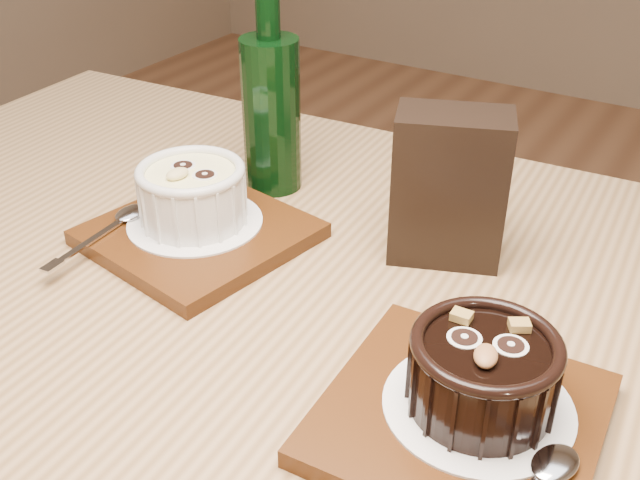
# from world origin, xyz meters

# --- Properties ---
(table) EXTENTS (1.25, 0.87, 0.75)m
(table) POSITION_xyz_m (0.21, -0.23, 0.66)
(table) COLOR brown
(table) RESTS_ON ground
(tray_left) EXTENTS (0.21, 0.21, 0.01)m
(tray_left) POSITION_xyz_m (0.06, -0.17, 0.76)
(tray_left) COLOR #4E270D
(tray_left) RESTS_ON table
(doily_left) EXTENTS (0.13, 0.13, 0.00)m
(doily_left) POSITION_xyz_m (0.05, -0.16, 0.77)
(doily_left) COLOR white
(doily_left) RESTS_ON tray_left
(ramekin_white) EXTENTS (0.10, 0.10, 0.06)m
(ramekin_white) POSITION_xyz_m (0.05, -0.16, 0.80)
(ramekin_white) COLOR silver
(ramekin_white) RESTS_ON doily_left
(spoon_left) EXTENTS (0.03, 0.14, 0.01)m
(spoon_left) POSITION_xyz_m (-0.01, -0.22, 0.77)
(spoon_left) COLOR silver
(spoon_left) RESTS_ON tray_left
(tray_right) EXTENTS (0.19, 0.19, 0.01)m
(tray_right) POSITION_xyz_m (0.37, -0.26, 0.76)
(tray_right) COLOR #4E270D
(tray_right) RESTS_ON table
(doily_right) EXTENTS (0.13, 0.13, 0.00)m
(doily_right) POSITION_xyz_m (0.38, -0.25, 0.77)
(doily_right) COLOR white
(doily_right) RESTS_ON tray_right
(ramekin_dark) EXTENTS (0.10, 0.10, 0.06)m
(ramekin_dark) POSITION_xyz_m (0.38, -0.25, 0.80)
(ramekin_dark) COLOR black
(ramekin_dark) RESTS_ON doily_right
(condiment_stand) EXTENTS (0.11, 0.09, 0.14)m
(condiment_stand) POSITION_xyz_m (0.27, -0.07, 0.82)
(condiment_stand) COLOR black
(condiment_stand) RESTS_ON table
(green_bottle) EXTENTS (0.06, 0.06, 0.23)m
(green_bottle) POSITION_xyz_m (0.06, -0.03, 0.84)
(green_bottle) COLOR black
(green_bottle) RESTS_ON table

